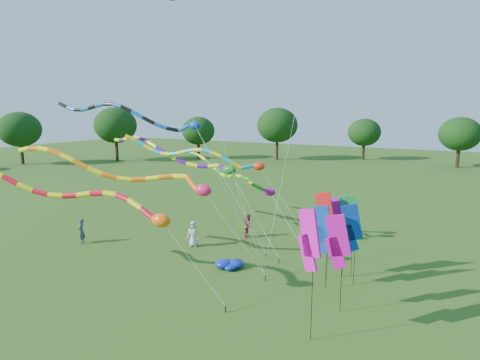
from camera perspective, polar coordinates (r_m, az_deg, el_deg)
The scene contains 19 objects.
ground at distance 19.82m, azimuth -8.58°, elevation -16.20°, with size 160.00×160.00×0.00m, color #275015.
tree_ring at distance 19.18m, azimuth 0.19°, elevation 0.49°, with size 119.40×119.46×9.59m.
tube_kite_red at distance 20.82m, azimuth -21.06°, elevation -2.31°, with size 14.34×2.26×6.67m.
tube_kite_orange at distance 22.81m, azimuth -15.19°, elevation 0.89°, with size 14.56×3.04×7.19m.
tube_kite_purple at distance 26.86m, azimuth -8.77°, elevation 3.50°, with size 14.48×2.46×7.43m.
tube_kite_blue at distance 26.01m, azimuth -14.40°, elevation 8.73°, with size 14.58×2.21×9.73m.
tube_kite_cyan at distance 25.49m, azimuth -4.78°, elevation 3.34°, with size 12.42×2.73×7.48m.
tube_kite_green at distance 28.62m, azimuth -0.68°, elevation 0.56°, with size 11.65×4.68×5.91m.
banner_pole_blue_b at distance 20.60m, azimuth 15.50°, elevation -6.61°, with size 1.10×0.52×4.21m.
banner_pole_magenta_a at distance 15.29m, azimuth 9.77°, elevation -8.50°, with size 1.09×0.56×5.18m.
banner_pole_green at distance 21.43m, azimuth 15.21°, elevation -5.20°, with size 1.11×0.50×4.48m.
banner_pole_magenta_b at distance 17.77m, azimuth 13.65°, elevation -8.57°, with size 1.16×0.23×4.40m.
banner_pole_blue_a at distance 19.96m, azimuth 11.68°, elevation -6.99°, with size 1.16×0.25×4.21m.
banner_pole_violet at distance 21.49m, azimuth 14.02°, elevation -5.55°, with size 1.16×0.18×4.32m.
banner_pole_red at distance 20.94m, azimuth 11.91°, elevation -4.96°, with size 1.16×0.14×4.64m.
blue_nylon_heap at distance 22.93m, azimuth -1.61°, elevation -11.66°, with size 1.72×1.60×0.52m.
person_a at distance 26.06m, azimuth -6.65°, elevation -7.63°, with size 0.81×0.53×1.66m, color beige.
person_b at distance 28.46m, azimuth -21.62°, elevation -6.77°, with size 0.60×0.40×1.65m, color #3A4652.
person_c at distance 27.66m, azimuth 1.21°, elevation -6.52°, with size 0.80×0.63×1.66m, color #96363B.
Camera 1 is at (10.76, -14.16, 8.76)m, focal length 30.00 mm.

